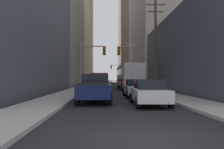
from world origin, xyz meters
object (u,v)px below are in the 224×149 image
at_px(traffic_signal_far_right, 117,70).
at_px(sedan_red, 101,83).
at_px(sedan_silver, 136,88).
at_px(sedan_white, 149,92).
at_px(city_bus, 129,76).
at_px(cargo_van_maroon, 100,81).
at_px(traffic_signal_near_right, 133,58).
at_px(pickup_truck_navy, 95,88).
at_px(traffic_signal_near_left, 91,58).

bearing_deg(traffic_signal_far_right, sedan_red, -100.47).
bearing_deg(sedan_silver, sedan_white, -90.66).
distance_m(city_bus, cargo_van_maroon, 4.39).
relative_size(traffic_signal_near_right, traffic_signal_far_right, 1.00).
distance_m(sedan_silver, traffic_signal_near_right, 8.28).
bearing_deg(sedan_silver, traffic_signal_far_right, 88.81).
distance_m(city_bus, traffic_signal_near_right, 5.19).
relative_size(sedan_white, sedan_silver, 1.01).
height_order(cargo_van_maroon, sedan_red, cargo_van_maroon).
xyz_separation_m(city_bus, pickup_truck_navy, (-4.09, -15.63, -1.00)).
relative_size(city_bus, sedan_white, 2.70).
distance_m(cargo_van_maroon, sedan_silver, 11.14).
distance_m(city_bus, traffic_signal_far_right, 30.84).
relative_size(pickup_truck_navy, traffic_signal_near_right, 0.90).
height_order(traffic_signal_near_left, traffic_signal_near_right, same).
xyz_separation_m(sedan_red, traffic_signal_far_right, (4.03, 21.81, 3.24)).
height_order(traffic_signal_near_left, traffic_signal_far_right, same).
xyz_separation_m(city_bus, sedan_white, (-0.86, -17.81, -1.16)).
bearing_deg(city_bus, pickup_truck_navy, -104.68).
relative_size(sedan_white, traffic_signal_far_right, 0.71).
height_order(cargo_van_maroon, traffic_signal_near_left, traffic_signal_near_left).
bearing_deg(traffic_signal_near_right, traffic_signal_near_left, -180.00).
bearing_deg(sedan_red, city_bus, -66.32).
bearing_deg(cargo_van_maroon, pickup_truck_navy, -90.32).
height_order(sedan_white, sedan_red, same).
xyz_separation_m(cargo_van_maroon, traffic_signal_near_left, (-0.95, -3.08, 2.72)).
xyz_separation_m(sedan_red, traffic_signal_near_right, (3.90, -13.71, 3.25)).
bearing_deg(traffic_signal_near_right, sedan_red, 105.87).
bearing_deg(sedan_red, traffic_signal_far_right, 79.53).
relative_size(pickup_truck_navy, sedan_white, 1.27).
height_order(sedan_red, traffic_signal_far_right, traffic_signal_far_right).
height_order(sedan_red, traffic_signal_near_right, traffic_signal_near_right).
bearing_deg(traffic_signal_far_right, sedan_silver, -91.19).
height_order(city_bus, traffic_signal_far_right, traffic_signal_far_right).
relative_size(city_bus, traffic_signal_near_right, 1.92).
bearing_deg(traffic_signal_near_left, city_bus, 43.69).
distance_m(traffic_signal_near_left, traffic_signal_near_right, 4.93).
bearing_deg(city_bus, traffic_signal_far_right, 89.82).
xyz_separation_m(pickup_truck_navy, sedan_silver, (3.30, 3.31, -0.16)).
distance_m(sedan_white, traffic_signal_far_right, 48.70).
height_order(pickup_truck_navy, traffic_signal_far_right, traffic_signal_far_right).
bearing_deg(sedan_red, cargo_van_maroon, -90.44).
xyz_separation_m(sedan_white, traffic_signal_near_right, (0.83, 13.07, 3.25)).
relative_size(cargo_van_maroon, sedan_red, 1.25).
xyz_separation_m(cargo_van_maroon, sedan_silver, (3.22, -10.65, -0.52)).
relative_size(city_bus, pickup_truck_navy, 2.13).
distance_m(traffic_signal_near_left, traffic_signal_far_right, 35.88).
height_order(sedan_silver, traffic_signal_near_right, traffic_signal_near_right).
height_order(cargo_van_maroon, traffic_signal_far_right, traffic_signal_far_right).
distance_m(city_bus, sedan_white, 17.87).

